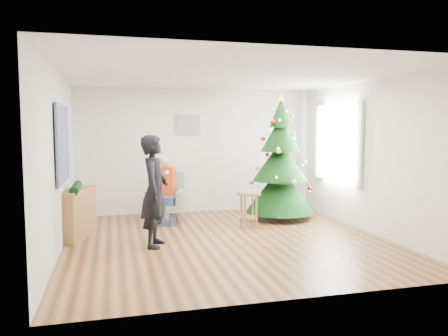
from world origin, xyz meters
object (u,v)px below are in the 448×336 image
object	(u,v)px
christmas_tree	(280,163)
console	(77,213)
standing_man	(155,191)
stool	(249,210)
armchair	(167,204)

from	to	relation	value
christmas_tree	console	world-z (taller)	christmas_tree
christmas_tree	standing_man	xyz separation A→B (m)	(-2.59, -1.46, -0.26)
christmas_tree	console	xyz separation A→B (m)	(-3.77, -0.64, -0.70)
stool	armchair	bearing A→B (deg)	149.29
christmas_tree	armchair	size ratio (longest dim) A/B	2.57
christmas_tree	console	bearing A→B (deg)	-170.41
armchair	console	xyz separation A→B (m)	(-1.55, -0.79, 0.06)
stool	standing_man	world-z (taller)	standing_man
christmas_tree	armchair	xyz separation A→B (m)	(-2.22, 0.16, -0.75)
stool	console	bearing A→B (deg)	179.61
stool	console	distance (m)	2.92
standing_man	christmas_tree	bearing A→B (deg)	-44.85
christmas_tree	armchair	distance (m)	2.35
armchair	standing_man	distance (m)	1.73
christmas_tree	standing_man	world-z (taller)	christmas_tree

